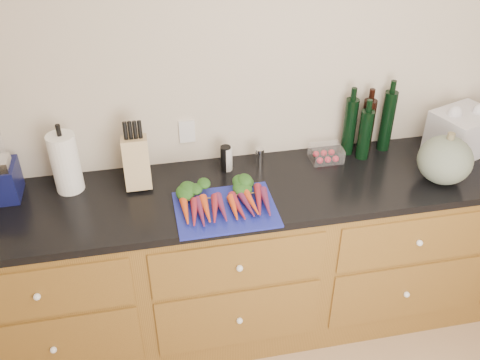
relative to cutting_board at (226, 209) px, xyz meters
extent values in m
cube|color=beige|center=(0.48, 0.48, 0.35)|extent=(4.10, 0.05, 2.60)
cube|color=brown|center=(0.48, 0.16, -0.50)|extent=(3.60, 0.60, 0.90)
cube|color=brown|center=(-0.87, -0.15, -0.23)|extent=(0.82, 0.01, 0.28)
sphere|color=white|center=(-0.87, -0.16, -0.23)|extent=(0.03, 0.03, 0.03)
cube|color=brown|center=(-0.87, -0.15, -0.59)|extent=(0.82, 0.01, 0.38)
sphere|color=white|center=(-0.87, -0.16, -0.59)|extent=(0.03, 0.03, 0.03)
cube|color=brown|center=(0.03, -0.15, -0.23)|extent=(0.82, 0.01, 0.28)
sphere|color=white|center=(0.03, -0.16, -0.23)|extent=(0.03, 0.03, 0.03)
cube|color=brown|center=(0.03, -0.15, -0.59)|extent=(0.82, 0.01, 0.38)
sphere|color=white|center=(0.03, -0.16, -0.59)|extent=(0.03, 0.03, 0.03)
cube|color=brown|center=(0.93, -0.15, -0.23)|extent=(0.82, 0.01, 0.28)
sphere|color=white|center=(0.93, -0.16, -0.23)|extent=(0.03, 0.03, 0.03)
cube|color=brown|center=(0.93, -0.15, -0.59)|extent=(0.82, 0.01, 0.38)
sphere|color=white|center=(0.93, -0.16, -0.59)|extent=(0.03, 0.03, 0.03)
cube|color=black|center=(0.48, 0.16, -0.03)|extent=(3.64, 0.62, 0.04)
cube|color=navy|center=(0.00, 0.00, 0.00)|extent=(0.46, 0.35, 0.01)
cone|color=#E44A1A|center=(-0.18, -0.02, 0.03)|extent=(0.04, 0.19, 0.04)
cone|color=maroon|center=(-0.15, -0.02, 0.03)|extent=(0.04, 0.19, 0.04)
cone|color=#662045|center=(-0.12, -0.02, 0.03)|extent=(0.04, 0.19, 0.04)
cone|color=#E44A1A|center=(-0.09, -0.02, 0.03)|extent=(0.04, 0.19, 0.04)
cone|color=maroon|center=(-0.06, -0.02, 0.03)|extent=(0.04, 0.19, 0.04)
cone|color=#662045|center=(-0.03, -0.02, 0.03)|extent=(0.04, 0.19, 0.04)
ellipsoid|color=#254918|center=(-0.11, 0.12, 0.04)|extent=(0.19, 0.12, 0.06)
cone|color=#E44A1A|center=(0.03, -0.02, 0.03)|extent=(0.04, 0.19, 0.04)
cone|color=maroon|center=(0.06, -0.02, 0.03)|extent=(0.04, 0.19, 0.04)
cone|color=#662045|center=(0.09, -0.02, 0.03)|extent=(0.04, 0.19, 0.04)
cone|color=#E44A1A|center=(0.12, -0.02, 0.03)|extent=(0.04, 0.19, 0.04)
cone|color=maroon|center=(0.15, -0.02, 0.03)|extent=(0.04, 0.19, 0.04)
cone|color=#662045|center=(0.18, -0.02, 0.03)|extent=(0.04, 0.19, 0.04)
ellipsoid|color=#254918|center=(0.11, 0.12, 0.04)|extent=(0.19, 0.12, 0.06)
ellipsoid|color=#566454|center=(1.10, 0.03, 0.11)|extent=(0.26, 0.26, 0.24)
cylinder|color=white|center=(-0.71, 0.32, 0.14)|extent=(0.13, 0.13, 0.30)
cube|color=tan|center=(-0.38, 0.30, 0.12)|extent=(0.12, 0.12, 0.25)
cylinder|color=silver|center=(0.07, 0.34, 0.06)|extent=(0.06, 0.06, 0.13)
cylinder|color=black|center=(0.06, 0.34, 0.06)|extent=(0.05, 0.05, 0.14)
cylinder|color=silver|center=(0.24, 0.34, 0.04)|extent=(0.04, 0.04, 0.10)
cube|color=white|center=(0.60, 0.33, 0.03)|extent=(0.16, 0.13, 0.08)
cylinder|color=black|center=(0.73, 0.38, 0.15)|extent=(0.07, 0.07, 0.31)
cylinder|color=black|center=(0.84, 0.39, 0.14)|extent=(0.07, 0.07, 0.29)
cylinder|color=black|center=(0.94, 0.38, 0.16)|extent=(0.07, 0.07, 0.34)
cylinder|color=black|center=(0.79, 0.32, 0.13)|extent=(0.07, 0.07, 0.27)
camera|label=1|loc=(-0.32, -1.93, 1.51)|focal=40.00mm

